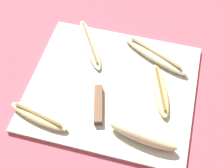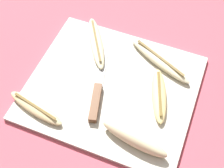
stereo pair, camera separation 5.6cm
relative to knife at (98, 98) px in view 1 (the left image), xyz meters
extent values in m
plane|color=#C65160|center=(0.02, 0.05, -0.02)|extent=(4.00, 4.00, 0.00)
cube|color=beige|center=(0.02, 0.05, -0.01)|extent=(0.43, 0.37, 0.01)
cube|color=brown|center=(0.00, -0.02, 0.00)|extent=(0.05, 0.11, 0.02)
cube|color=#B7BABF|center=(-0.02, 0.09, -0.01)|extent=(0.05, 0.12, 0.00)
ellipsoid|color=beige|center=(0.11, 0.17, 0.00)|extent=(0.20, 0.12, 0.02)
cube|color=olive|center=(0.11, 0.17, 0.02)|extent=(0.15, 0.08, 0.00)
ellipsoid|color=beige|center=(-0.13, -0.09, 0.00)|extent=(0.16, 0.07, 0.02)
cube|color=olive|center=(-0.13, -0.09, 0.01)|extent=(0.13, 0.03, 0.00)
ellipsoid|color=beige|center=(0.13, -0.08, 0.01)|extent=(0.17, 0.06, 0.04)
ellipsoid|color=beige|center=(-0.07, 0.16, 0.00)|extent=(0.13, 0.18, 0.02)
cube|color=olive|center=(-0.07, 0.16, 0.01)|extent=(0.09, 0.13, 0.00)
ellipsoid|color=#EDD689|center=(0.15, 0.06, 0.00)|extent=(0.09, 0.16, 0.02)
cube|color=olive|center=(0.15, 0.06, 0.01)|extent=(0.05, 0.12, 0.00)
camera|label=1|loc=(0.13, -0.38, 0.67)|focal=50.00mm
camera|label=2|loc=(0.18, -0.36, 0.67)|focal=50.00mm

